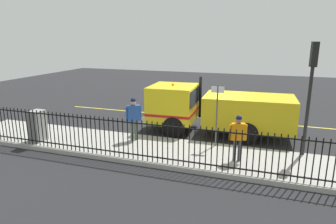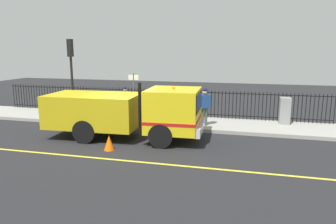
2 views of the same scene
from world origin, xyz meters
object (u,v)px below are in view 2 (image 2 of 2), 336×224
object	(u,v)px
work_truck	(132,110)
traffic_light_near	(71,64)
pedestrian_distant	(125,99)
utility_cabinet	(285,111)
street_sign	(134,93)
traffic_cone	(109,143)
worker_standing	(205,103)

from	to	relation	value
work_truck	traffic_light_near	world-z (taller)	traffic_light_near
pedestrian_distant	traffic_light_near	xyz separation A→B (m)	(-1.40, 2.26, 1.88)
pedestrian_distant	utility_cabinet	size ratio (longest dim) A/B	1.28
utility_cabinet	work_truck	bearing A→B (deg)	120.32
work_truck	pedestrian_distant	size ratio (longest dim) A/B	4.07
traffic_light_near	utility_cabinet	world-z (taller)	traffic_light_near
work_truck	utility_cabinet	world-z (taller)	work_truck
pedestrian_distant	street_sign	world-z (taller)	street_sign
pedestrian_distant	utility_cabinet	bearing A→B (deg)	-15.27
pedestrian_distant	traffic_light_near	world-z (taller)	traffic_light_near
traffic_cone	worker_standing	bearing A→B (deg)	-36.85
traffic_light_near	work_truck	bearing A→B (deg)	58.14
work_truck	pedestrian_distant	bearing A→B (deg)	-155.93
pedestrian_distant	worker_standing	bearing A→B (deg)	-30.08
pedestrian_distant	traffic_cone	bearing A→B (deg)	-94.44
traffic_light_near	utility_cabinet	bearing A→B (deg)	94.10
work_truck	traffic_cone	size ratio (longest dim) A/B	11.79
pedestrian_distant	traffic_light_near	size ratio (longest dim) A/B	0.41
worker_standing	pedestrian_distant	world-z (taller)	worker_standing
worker_standing	pedestrian_distant	distance (m)	4.44
work_truck	utility_cabinet	size ratio (longest dim) A/B	5.22
work_truck	worker_standing	xyz separation A→B (m)	(2.40, -2.73, 0.02)
work_truck	traffic_light_near	xyz separation A→B (m)	(1.84, 3.89, 1.81)
worker_standing	traffic_cone	size ratio (longest dim) A/B	3.17
worker_standing	traffic_light_near	xyz separation A→B (m)	(-0.56, 6.62, 1.79)
utility_cabinet	traffic_cone	size ratio (longest dim) A/B	2.26
work_truck	traffic_cone	xyz separation A→B (m)	(-1.68, 0.33, -0.97)
worker_standing	utility_cabinet	distance (m)	4.04
work_truck	traffic_light_near	size ratio (longest dim) A/B	1.65
work_truck	utility_cabinet	xyz separation A→B (m)	(3.79, -6.49, -0.44)
work_truck	utility_cabinet	bearing A→B (deg)	117.68
utility_cabinet	traffic_cone	distance (m)	8.76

